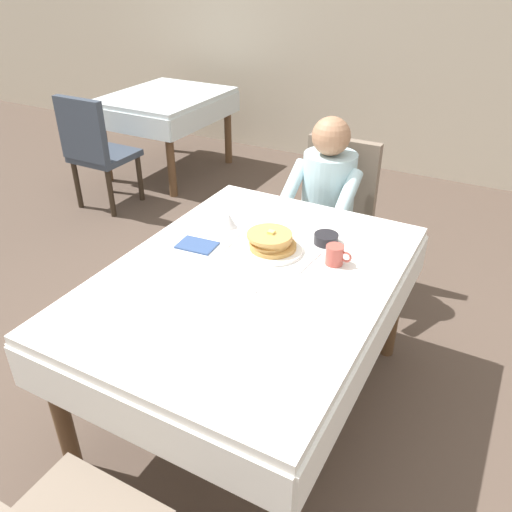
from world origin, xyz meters
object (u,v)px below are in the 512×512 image
(bowl_butter, at_px, (326,239))
(fork_left_of_plate, at_px, (231,242))
(cup_coffee, at_px, (335,255))
(spoon_near_edge, at_px, (240,287))
(background_table_far, at_px, (166,107))
(breakfast_stack, at_px, (271,240))
(background_chair_empty, at_px, (94,147))
(chair_diner, at_px, (334,208))
(syrup_pitcher, at_px, (229,220))
(diner_person, at_px, (326,197))
(knife_right_of_plate, at_px, (309,263))
(plate_breakfast, at_px, (271,249))
(dining_table_main, at_px, (250,292))

(bowl_butter, relative_size, fork_left_of_plate, 0.61)
(cup_coffee, height_order, spoon_near_edge, cup_coffee)
(background_table_far, bearing_deg, breakfast_stack, -44.14)
(breakfast_stack, relative_size, background_chair_empty, 0.23)
(chair_diner, relative_size, syrup_pitcher, 11.63)
(bowl_butter, bearing_deg, spoon_near_edge, -108.54)
(chair_diner, xyz_separation_m, background_chair_empty, (-2.07, 0.16, 0.00))
(diner_person, distance_m, syrup_pitcher, 0.74)
(bowl_butter, distance_m, background_chair_empty, 2.51)
(bowl_butter, bearing_deg, diner_person, 111.46)
(diner_person, xyz_separation_m, knife_right_of_plate, (0.25, -0.83, 0.07))
(plate_breakfast, height_order, syrup_pitcher, syrup_pitcher)
(dining_table_main, height_order, breakfast_stack, breakfast_stack)
(breakfast_stack, distance_m, background_chair_empty, 2.42)
(chair_diner, distance_m, breakfast_stack, 1.00)
(syrup_pitcher, bearing_deg, dining_table_main, -47.54)
(dining_table_main, height_order, knife_right_of_plate, knife_right_of_plate)
(diner_person, distance_m, cup_coffee, 0.86)
(diner_person, xyz_separation_m, syrup_pitcher, (-0.22, -0.70, 0.11))
(cup_coffee, bearing_deg, background_table_far, 139.85)
(bowl_butter, relative_size, spoon_near_edge, 0.73)
(plate_breakfast, xyz_separation_m, spoon_near_edge, (0.02, -0.31, -0.01))
(fork_left_of_plate, xyz_separation_m, spoon_near_edge, (0.21, -0.29, 0.00))
(plate_breakfast, xyz_separation_m, background_chair_empty, (-2.13, 1.12, -0.22))
(breakfast_stack, relative_size, bowl_butter, 1.92)
(dining_table_main, relative_size, fork_left_of_plate, 8.47)
(diner_person, height_order, syrup_pitcher, diner_person)
(diner_person, xyz_separation_m, background_chair_empty, (-2.07, 0.31, -0.14))
(cup_coffee, relative_size, knife_right_of_plate, 0.57)
(syrup_pitcher, relative_size, spoon_near_edge, 0.53)
(plate_breakfast, bearing_deg, bowl_butter, 43.74)
(plate_breakfast, relative_size, spoon_near_edge, 1.87)
(plate_breakfast, bearing_deg, breakfast_stack, 154.89)
(spoon_near_edge, bearing_deg, bowl_butter, 73.72)
(bowl_butter, xyz_separation_m, spoon_near_edge, (-0.16, -0.49, -0.02))
(cup_coffee, xyz_separation_m, fork_left_of_plate, (-0.47, -0.05, -0.04))
(breakfast_stack, height_order, background_table_far, breakfast_stack)
(syrup_pitcher, distance_m, spoon_near_edge, 0.52)
(knife_right_of_plate, bearing_deg, plate_breakfast, 88.65)
(plate_breakfast, bearing_deg, background_chair_empty, 152.31)
(diner_person, height_order, spoon_near_edge, diner_person)
(syrup_pitcher, xyz_separation_m, background_table_far, (-1.85, 1.96, -0.15))
(plate_breakfast, xyz_separation_m, fork_left_of_plate, (-0.19, -0.02, -0.01))
(breakfast_stack, xyz_separation_m, syrup_pitcher, (-0.28, 0.11, -0.01))
(plate_breakfast, bearing_deg, chair_diner, 93.57)
(chair_diner, distance_m, spoon_near_edge, 1.29)
(dining_table_main, relative_size, background_table_far, 1.36)
(spoon_near_edge, relative_size, background_table_far, 0.13)
(cup_coffee, bearing_deg, breakfast_stack, -174.30)
(dining_table_main, height_order, syrup_pitcher, syrup_pitcher)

